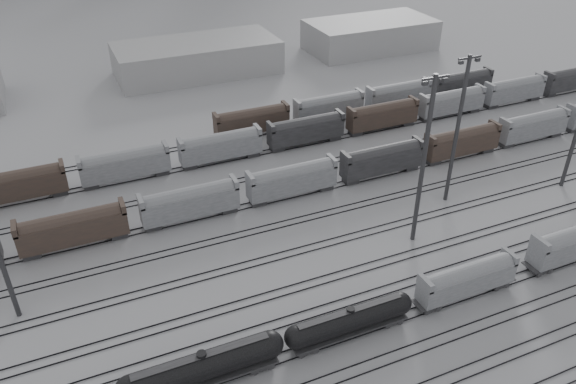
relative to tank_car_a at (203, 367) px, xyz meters
name	(u,v)px	position (x,y,z in m)	size (l,w,h in m)	color
ground	(341,345)	(16.02, -1.00, -2.61)	(900.00, 900.00, 0.00)	#ADADB2
tracks	(282,258)	(16.02, 16.50, -2.53)	(220.00, 71.50, 0.16)	black
tank_car_a	(203,367)	(0.00, 0.00, 0.00)	(18.25, 3.04, 4.51)	black
tank_car_b	(350,321)	(17.60, 0.00, -0.26)	(16.45, 2.74, 4.07)	black
hopper_car_a	(467,278)	(34.33, 0.00, 0.41)	(13.65, 2.71, 4.88)	black
light_mast_c	(424,158)	(35.43, 13.01, 10.80)	(4.04, 0.65, 25.27)	#39393B
light_mast_d	(458,128)	(46.53, 19.93, 10.24)	(3.88, 0.62, 24.22)	#39393B
bg_string_near	(292,181)	(24.02, 31.00, 0.19)	(151.00, 3.00, 5.60)	gray
bg_string_mid	(306,131)	(34.02, 47.00, 0.19)	(151.00, 3.00, 5.60)	black
bg_string_far	(364,102)	(51.52, 55.00, 0.19)	(66.00, 3.00, 5.60)	#45342C
warehouse_mid	(197,58)	(26.02, 94.00, 1.39)	(40.00, 18.00, 8.00)	#ABABAD
warehouse_right	(370,35)	(76.02, 94.00, 1.39)	(35.00, 18.00, 8.00)	#ABABAD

